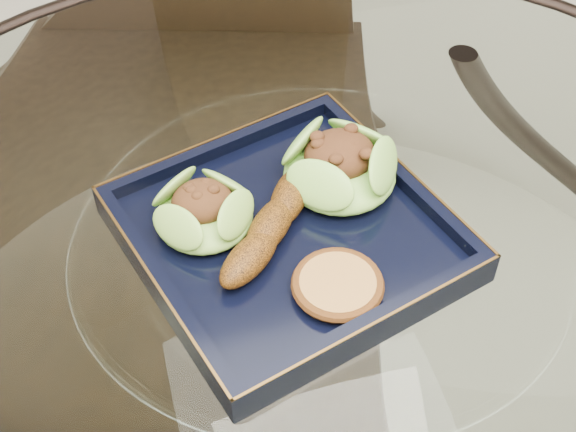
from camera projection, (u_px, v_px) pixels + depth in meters
name	position (u px, v px, depth m)	size (l,w,h in m)	color
dining_table	(313.00, 376.00, 0.84)	(1.13, 1.13, 0.77)	white
dining_chair	(220.00, 179.00, 1.20)	(0.49, 0.49, 0.88)	#301D10
navy_plate	(288.00, 238.00, 0.75)	(0.27, 0.27, 0.02)	black
lettuce_wrap_left	(204.00, 213.00, 0.73)	(0.09, 0.09, 0.03)	#5EA530
lettuce_wrap_right	(340.00, 168.00, 0.77)	(0.11, 0.11, 0.04)	#69AC32
roasted_plantain	(270.00, 226.00, 0.72)	(0.15, 0.03, 0.03)	#69380B
crumb_patty	(338.00, 286.00, 0.69)	(0.07, 0.07, 0.01)	#AC7639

